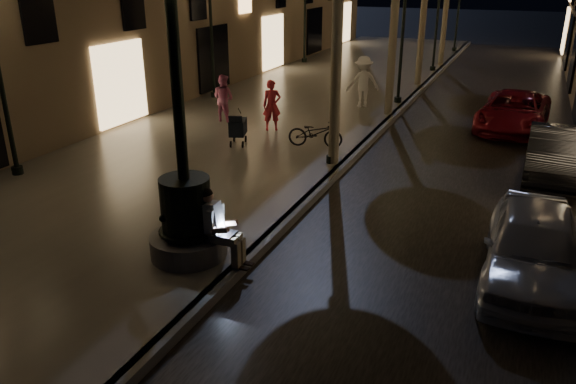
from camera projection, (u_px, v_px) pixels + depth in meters
The scene contains 20 objects.
ground at pixel (399, 114), 21.14m from camera, with size 120.00×120.00×0.00m, color black.
cobble_lane at pixel (482, 121), 20.05m from camera, with size 6.00×45.00×0.02m, color black.
promenade at pixel (301, 102), 22.56m from camera, with size 8.00×45.00×0.20m, color #656059.
curb_strip at pixel (399, 111), 21.11m from camera, with size 0.25×45.00×0.20m, color #59595B.
fountain_lamppost at pixel (186, 204), 9.95m from camera, with size 1.40×1.40×5.21m.
seated_man_laptop at pixel (217, 224), 9.84m from camera, with size 1.01×0.34×1.38m.
lamp_curb_a at pixel (335, 48), 14.07m from camera, with size 0.36×0.36×4.81m.
lamp_curb_b at pixel (404, 22), 20.90m from camera, with size 0.36×0.36×4.81m.
lamp_curb_c at pixel (438, 8), 27.74m from camera, with size 0.36×0.36×4.81m.
lamp_curb_d at pixel (459, 0), 34.57m from camera, with size 0.36×0.36×4.81m.
lamp_left_b at pixel (211, 20), 21.78m from camera, with size 0.36×0.36×4.81m.
lamp_left_c at pixel (305, 5), 30.32m from camera, with size 0.36×0.36×4.81m.
stroller at pixel (238, 127), 16.53m from camera, with size 0.65×1.05×1.07m.
car_front at pixel (533, 247), 9.58m from camera, with size 1.58×3.93×1.34m, color #B8BBC0.
car_second at pixel (555, 154), 14.45m from camera, with size 1.36×3.89×1.28m, color black.
car_third at pixel (514, 111), 18.81m from camera, with size 2.08×4.52×1.26m, color maroon.
pedestrian_red at pixel (272, 105), 17.98m from camera, with size 0.59×0.39×1.61m, color red.
pedestrian_pink at pixel (223, 98), 19.07m from camera, with size 0.77×0.60×1.59m, color pink.
pedestrian_white at pixel (363, 82), 20.97m from camera, with size 1.22×0.70×1.89m, color white.
bicycle at pixel (315, 133), 16.38m from camera, with size 0.56×1.61×0.84m, color black.
Camera 1 is at (4.26, -5.72, 5.11)m, focal length 35.00 mm.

